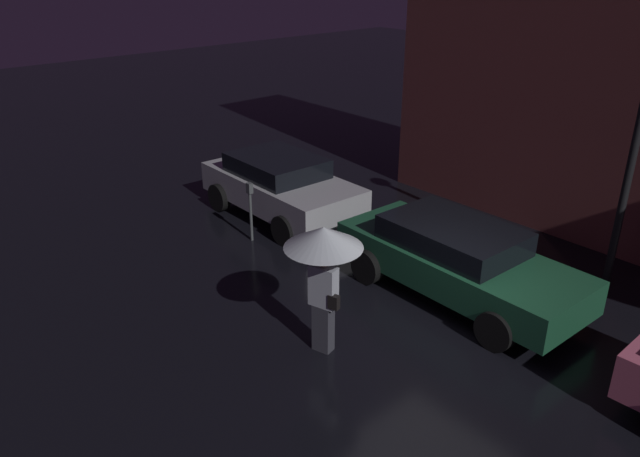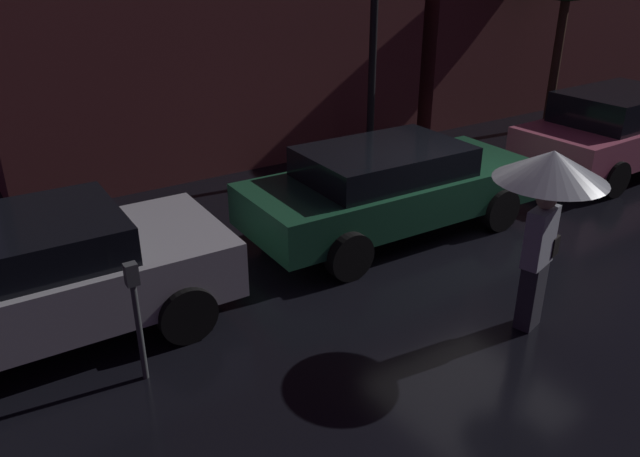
{
  "view_description": "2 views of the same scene",
  "coord_description": "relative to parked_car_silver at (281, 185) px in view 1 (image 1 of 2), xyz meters",
  "views": [
    {
      "loc": [
        5.08,
        -6.79,
        5.69
      ],
      "look_at": [
        -2.85,
        0.12,
        0.92
      ],
      "focal_mm": 35.0,
      "sensor_mm": 36.0,
      "label": 1
    },
    {
      "loc": [
        -6.19,
        -5.21,
        3.97
      ],
      "look_at": [
        -2.63,
        0.23,
        0.98
      ],
      "focal_mm": 35.0,
      "sensor_mm": 36.0,
      "label": 2
    }
  ],
  "objects": [
    {
      "name": "parking_meter",
      "position": [
        0.65,
        -1.29,
        0.05
      ],
      "size": [
        0.12,
        0.1,
        1.29
      ],
      "color": "#4C5154",
      "rests_on": "ground"
    },
    {
      "name": "building_facade_left",
      "position": [
        4.41,
        5.23,
        3.12
      ],
      "size": [
        8.38,
        3.0,
        7.74
      ],
      "color": "brown",
      "rests_on": "ground"
    },
    {
      "name": "pedestrian_with_umbrella",
      "position": [
        4.59,
        -2.75,
        0.94
      ],
      "size": [
        1.16,
        1.16,
        2.07
      ],
      "rotation": [
        0.0,
        0.0,
        3.41
      ],
      "color": "#383842",
      "rests_on": "ground"
    },
    {
      "name": "ground_plane",
      "position": [
        5.53,
        -1.27,
        -0.75
      ],
      "size": [
        60.0,
        60.0,
        0.0
      ],
      "primitive_type": "plane",
      "color": "black"
    },
    {
      "name": "parked_car_green",
      "position": [
        4.88,
        0.12,
        -0.03
      ],
      "size": [
        4.51,
        1.95,
        1.33
      ],
      "rotation": [
        0.0,
        0.0,
        -0.02
      ],
      "color": "#1E5638",
      "rests_on": "ground"
    },
    {
      "name": "parked_car_silver",
      "position": [
        0.0,
        0.0,
        0.0
      ],
      "size": [
        4.02,
        2.02,
        1.4
      ],
      "rotation": [
        0.0,
        0.0,
        -0.02
      ],
      "color": "#B7B7BF",
      "rests_on": "ground"
    }
  ]
}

